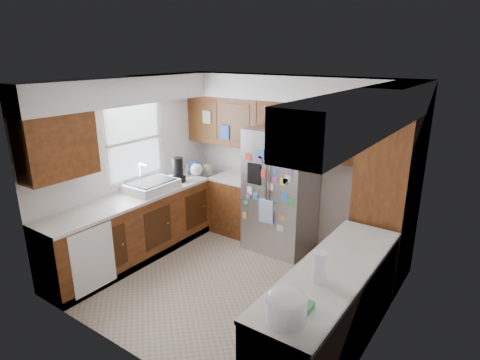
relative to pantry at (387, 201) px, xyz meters
name	(u,v)px	position (x,y,z in m)	size (l,w,h in m)	color
floor	(232,282)	(-1.50, -1.15, -1.07)	(3.60, 3.60, 0.00)	tan
room_shell	(242,136)	(-1.61, -0.79, 0.75)	(3.64, 3.24, 2.52)	silver
left_counter_run	(157,225)	(-2.86, -1.12, -0.65)	(1.36, 3.20, 0.92)	#3B1E0B
right_counter_run	(330,315)	(0.00, -1.62, -0.65)	(0.63, 2.25, 0.92)	#3B1E0B
pantry	(387,201)	(0.00, 0.00, 0.00)	(0.60, 0.90, 2.15)	#3B1E0B
fridge	(281,190)	(-1.50, 0.05, -0.17)	(0.90, 0.79, 1.80)	#98989D
bridge_cabinet	(291,114)	(-1.50, 0.28, 0.90)	(0.96, 0.34, 0.35)	#3B1E0B
fridge_top_items	(283,91)	(-1.64, 0.27, 1.21)	(0.76, 0.30, 0.30)	#2430B4
sink_assembly	(151,185)	(-3.00, -1.05, -0.09)	(0.52, 0.70, 0.37)	white
left_counter_clutter	(187,170)	(-2.97, -0.32, -0.02)	(0.38, 0.76, 0.38)	black
rice_cooker	(287,304)	(0.00, -2.53, -0.02)	(0.31, 0.30, 0.26)	white
paper_towel	(320,267)	(-0.03, -1.90, -0.02)	(0.12, 0.12, 0.28)	white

